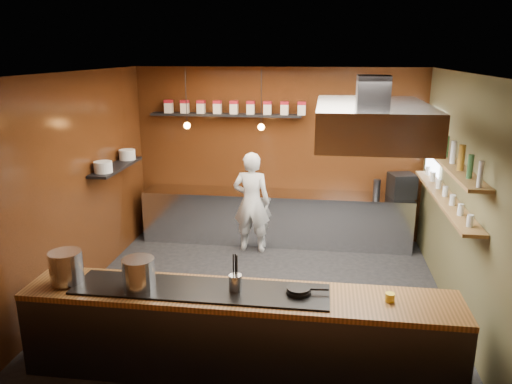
% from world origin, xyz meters
% --- Properties ---
extents(floor, '(5.00, 5.00, 0.00)m').
position_xyz_m(floor, '(0.00, 0.00, 0.00)').
color(floor, black).
rests_on(floor, ground).
extents(back_wall, '(5.00, 0.00, 5.00)m').
position_xyz_m(back_wall, '(0.00, 2.50, 1.50)').
color(back_wall, '#321809').
rests_on(back_wall, ground).
extents(left_wall, '(0.00, 5.00, 5.00)m').
position_xyz_m(left_wall, '(-2.50, 0.00, 1.50)').
color(left_wall, '#321809').
rests_on(left_wall, ground).
extents(right_wall, '(0.00, 5.00, 5.00)m').
position_xyz_m(right_wall, '(2.50, 0.00, 1.50)').
color(right_wall, brown).
rests_on(right_wall, ground).
extents(ceiling, '(5.00, 5.00, 0.00)m').
position_xyz_m(ceiling, '(0.00, 0.00, 3.00)').
color(ceiling, silver).
rests_on(ceiling, back_wall).
extents(window_pane, '(0.00, 1.00, 1.00)m').
position_xyz_m(window_pane, '(2.45, 1.70, 1.90)').
color(window_pane, white).
rests_on(window_pane, right_wall).
extents(prep_counter, '(4.60, 0.65, 0.90)m').
position_xyz_m(prep_counter, '(0.00, 2.17, 0.45)').
color(prep_counter, silver).
rests_on(prep_counter, floor).
extents(pass_counter, '(4.40, 0.72, 0.94)m').
position_xyz_m(pass_counter, '(-0.00, -1.60, 0.47)').
color(pass_counter, '#38383D').
rests_on(pass_counter, floor).
extents(tin_shelf, '(2.60, 0.26, 0.04)m').
position_xyz_m(tin_shelf, '(-0.90, 2.36, 2.20)').
color(tin_shelf, black).
rests_on(tin_shelf, back_wall).
extents(plate_shelf, '(0.30, 1.40, 0.04)m').
position_xyz_m(plate_shelf, '(-2.34, 1.00, 1.55)').
color(plate_shelf, black).
rests_on(plate_shelf, left_wall).
extents(bottle_shelf_upper, '(0.26, 2.80, 0.04)m').
position_xyz_m(bottle_shelf_upper, '(2.34, 0.30, 1.92)').
color(bottle_shelf_upper, brown).
rests_on(bottle_shelf_upper, right_wall).
extents(bottle_shelf_lower, '(0.26, 2.80, 0.04)m').
position_xyz_m(bottle_shelf_lower, '(2.34, 0.30, 1.45)').
color(bottle_shelf_lower, brown).
rests_on(bottle_shelf_lower, right_wall).
extents(extractor_hood, '(1.20, 2.00, 0.72)m').
position_xyz_m(extractor_hood, '(1.30, -0.40, 2.51)').
color(extractor_hood, '#38383D').
rests_on(extractor_hood, ceiling).
extents(pendant_left, '(0.10, 0.10, 0.95)m').
position_xyz_m(pendant_left, '(-1.40, 1.70, 2.15)').
color(pendant_left, black).
rests_on(pendant_left, ceiling).
extents(pendant_right, '(0.10, 0.10, 0.95)m').
position_xyz_m(pendant_right, '(-0.20, 1.70, 2.15)').
color(pendant_right, black).
rests_on(pendant_right, ceiling).
extents(storage_tins, '(2.43, 0.13, 0.22)m').
position_xyz_m(storage_tins, '(-0.75, 2.36, 2.33)').
color(storage_tins, beige).
rests_on(storage_tins, tin_shelf).
extents(plate_stacks, '(0.26, 1.16, 0.16)m').
position_xyz_m(plate_stacks, '(-2.34, 1.00, 1.65)').
color(plate_stacks, silver).
rests_on(plate_stacks, plate_shelf).
extents(bottles, '(0.06, 2.66, 0.24)m').
position_xyz_m(bottles, '(2.34, 0.30, 2.06)').
color(bottles, silver).
rests_on(bottles, bottle_shelf_upper).
extents(wine_glasses, '(0.07, 2.37, 0.13)m').
position_xyz_m(wine_glasses, '(2.34, 0.30, 1.53)').
color(wine_glasses, silver).
rests_on(wine_glasses, bottle_shelf_lower).
extents(stockpot_large, '(0.35, 0.35, 0.33)m').
position_xyz_m(stockpot_large, '(-1.81, -1.63, 1.10)').
color(stockpot_large, '#B8BABF').
rests_on(stockpot_large, pass_counter).
extents(stockpot_small, '(0.41, 0.41, 0.31)m').
position_xyz_m(stockpot_small, '(-1.02, -1.65, 1.09)').
color(stockpot_small, silver).
rests_on(stockpot_small, pass_counter).
extents(utensil_crock, '(0.17, 0.17, 0.17)m').
position_xyz_m(utensil_crock, '(-0.04, -1.60, 1.02)').
color(utensil_crock, '#BABDC2').
rests_on(utensil_crock, pass_counter).
extents(frying_pan, '(0.42, 0.25, 0.06)m').
position_xyz_m(frying_pan, '(0.60, -1.57, 0.97)').
color(frying_pan, black).
rests_on(frying_pan, pass_counter).
extents(butter_jar, '(0.12, 0.12, 0.08)m').
position_xyz_m(butter_jar, '(1.47, -1.58, 0.96)').
color(butter_jar, yellow).
rests_on(butter_jar, pass_counter).
extents(espresso_machine, '(0.48, 0.47, 0.40)m').
position_xyz_m(espresso_machine, '(2.10, 2.20, 1.10)').
color(espresso_machine, black).
rests_on(espresso_machine, prep_counter).
extents(chef, '(0.64, 0.45, 1.69)m').
position_xyz_m(chef, '(-0.36, 1.73, 0.85)').
color(chef, white).
rests_on(chef, floor).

